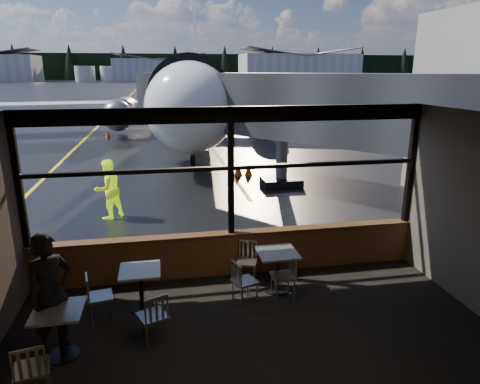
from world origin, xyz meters
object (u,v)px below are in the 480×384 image
object	(u,v)px
chair_mid_s	(153,316)
ground_crew	(108,189)
chair_near_e	(283,277)
cafe_table_mid	(141,289)
airliner	(193,56)
chair_mid_w	(100,297)
cone_nose	(249,170)
passenger	(51,294)
chair_near_w	(245,282)
cone_extra	(238,170)
cone_wing	(108,134)
jet_bridge	(309,128)
cafe_table_near	(277,271)
chair_near_n	(247,262)
cafe_table_left	(61,333)
chair_left_s	(32,369)

from	to	relation	value
chair_mid_s	ground_crew	xyz separation A→B (m)	(-1.29, 6.31, 0.43)
chair_near_e	cafe_table_mid	bearing A→B (deg)	86.21
airliner	chair_near_e	distance (m)	23.24
airliner	chair_mid_w	distance (m)	23.63
cone_nose	airliner	bearing A→B (deg)	94.57
passenger	chair_mid_w	bearing A→B (deg)	13.72
chair_near_w	cone_extra	world-z (taller)	chair_near_w
ground_crew	cone_extra	bearing A→B (deg)	-177.11
chair_near_w	chair_mid_s	xyz separation A→B (m)	(-1.66, -0.89, 0.02)
passenger	cone_wing	xyz separation A→B (m)	(-1.55, 22.35, -0.73)
chair_mid_s	passenger	distance (m)	1.55
ground_crew	cone_nose	bearing A→B (deg)	179.90
cafe_table_mid	cone_extra	distance (m)	10.37
jet_bridge	passenger	bearing A→B (deg)	-131.57
ground_crew	cone_extra	size ratio (longest dim) A/B	3.50
cafe_table_near	cone_extra	size ratio (longest dim) A/B	1.66
cafe_table_mid	cone_wing	bearing A→B (deg)	97.45
cone_nose	cone_extra	bearing A→B (deg)	168.66
chair_near_n	chair_mid_s	xyz separation A→B (m)	(-1.86, -1.71, 0.02)
cafe_table_mid	cone_extra	xyz separation A→B (m)	(3.57, 9.74, -0.14)
cafe_table_mid	cafe_table_near	bearing A→B (deg)	4.46
chair_mid_s	cone_wing	bearing A→B (deg)	75.49
cafe_table_left	chair_mid_w	world-z (taller)	chair_mid_w
chair_near_n	ground_crew	xyz separation A→B (m)	(-3.16, 4.60, 0.45)
chair_mid_s	cone_nose	world-z (taller)	chair_mid_s
chair_mid_w	ground_crew	size ratio (longest dim) A/B	0.50
cafe_table_left	chair_near_w	xyz separation A→B (m)	(3.01, 1.03, 0.03)
cafe_table_near	cafe_table_left	size ratio (longest dim) A/B	1.04
chair_near_e	chair_mid_s	xyz separation A→B (m)	(-2.40, -0.91, -0.00)
jet_bridge	cafe_table_near	xyz separation A→B (m)	(-2.85, -6.41, -1.88)
cafe_table_left	chair_near_n	bearing A→B (deg)	29.95
passenger	ground_crew	xyz separation A→B (m)	(0.17, 6.23, -0.08)
airliner	cone_extra	distance (m)	13.83
chair_near_e	chair_left_s	bearing A→B (deg)	114.18
cone_wing	cone_extra	distance (m)	13.31
airliner	chair_near_w	xyz separation A→B (m)	(-1.07, -22.79, -4.68)
cone_nose	chair_mid_s	bearing A→B (deg)	-109.51
chair_near_e	chair_mid_w	size ratio (longest dim) A/B	1.03
cafe_table_mid	ground_crew	size ratio (longest dim) A/B	0.45
cafe_table_near	cone_wing	distance (m)	21.89
airliner	chair_left_s	xyz separation A→B (m)	(-4.26, -24.67, -4.65)
cafe_table_mid	chair_mid_w	xyz separation A→B (m)	(-0.68, -0.21, 0.04)
chair_near_n	cone_nose	xyz separation A→B (m)	(1.91, 8.95, -0.18)
airliner	cone_nose	distance (m)	13.94
chair_mid_s	chair_near_n	bearing A→B (deg)	20.36
chair_near_n	chair_left_s	size ratio (longest dim) A/B	0.92
ground_crew	cone_wing	world-z (taller)	ground_crew
chair_near_e	cone_nose	size ratio (longest dim) A/B	1.90
airliner	chair_near_w	world-z (taller)	airliner
chair_near_e	chair_near_w	distance (m)	0.74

